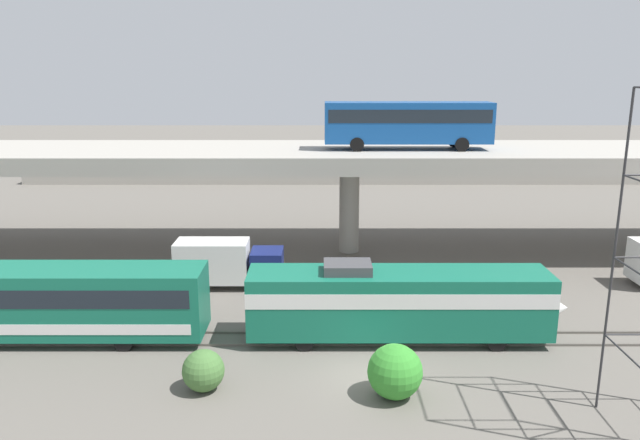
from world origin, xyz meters
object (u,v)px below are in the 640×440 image
object	(u,v)px
service_truck_east	(229,262)
parked_car_4	(319,156)
parked_car_1	(375,157)
parked_car_5	(337,159)
parked_car_0	(290,160)
parked_car_7	(466,158)
transit_bus_on_overpass	(410,121)
parked_car_2	(524,153)
parked_car_6	(485,154)
train_locomotive	(416,300)
parked_car_3	(129,154)

from	to	relation	value
service_truck_east	parked_car_4	distance (m)	44.05
service_truck_east	parked_car_1	distance (m)	44.39
parked_car_1	parked_car_5	size ratio (longest dim) A/B	0.96
parked_car_0	parked_car_7	distance (m)	22.76
transit_bus_on_overpass	service_truck_east	xyz separation A→B (m)	(-12.32, -7.29, -8.37)
parked_car_0	parked_car_1	size ratio (longest dim) A/B	0.91
service_truck_east	parked_car_0	world-z (taller)	parked_car_0
parked_car_0	parked_car_4	bearing A→B (deg)	45.95
parked_car_2	parked_car_4	world-z (taller)	same
parked_car_0	service_truck_east	bearing A→B (deg)	-92.61
parked_car_4	parked_car_5	size ratio (longest dim) A/B	1.00
transit_bus_on_overpass	parked_car_2	size ratio (longest dim) A/B	2.75
parked_car_4	parked_car_6	xyz separation A→B (m)	(22.45, 1.38, -0.00)
parked_car_7	transit_bus_on_overpass	bearing A→B (deg)	70.50
parked_car_7	parked_car_2	bearing A→B (deg)	-152.45
parked_car_2	parked_car_5	world-z (taller)	same
transit_bus_on_overpass	parked_car_4	bearing A→B (deg)	-79.35
service_truck_east	parked_car_6	size ratio (longest dim) A/B	1.54
train_locomotive	parked_car_7	world-z (taller)	train_locomotive
parked_car_0	parked_car_2	size ratio (longest dim) A/B	0.92
transit_bus_on_overpass	parked_car_2	distance (m)	45.17
parked_car_2	parked_car_4	distance (m)	28.23
service_truck_east	parked_car_6	xyz separation A→B (m)	(27.93, 45.08, 0.85)
parked_car_0	parked_car_3	distance (m)	22.47
parked_car_3	parked_car_1	bearing A→B (deg)	175.75
parked_car_2	parked_car_6	xyz separation A→B (m)	(-5.64, -1.36, -0.00)
train_locomotive	parked_car_4	xyz separation A→B (m)	(-5.29, 51.70, 0.30)
service_truck_east	parked_car_1	size ratio (longest dim) A/B	1.54
parked_car_0	parked_car_7	size ratio (longest dim) A/B	0.90
transit_bus_on_overpass	parked_car_4	size ratio (longest dim) A/B	2.60
parked_car_1	parked_car_2	world-z (taller)	same
train_locomotive	parked_car_1	bearing A→B (deg)	87.70
parked_car_1	parked_car_5	xyz separation A→B (m)	(-4.91, -2.02, 0.00)
parked_car_0	parked_car_4	xyz separation A→B (m)	(3.65, 3.77, 0.00)
parked_car_6	parked_car_0	bearing A→B (deg)	11.17
train_locomotive	parked_car_0	world-z (taller)	train_locomotive
service_truck_east	parked_car_3	distance (m)	49.23
parked_car_1	parked_car_2	distance (m)	21.15
transit_bus_on_overpass	parked_car_4	xyz separation A→B (m)	(-6.85, 36.41, -7.52)
train_locomotive	parked_car_1	world-z (taller)	train_locomotive
parked_car_5	parked_car_4	bearing A→B (deg)	-53.26
service_truck_east	parked_car_4	bearing A→B (deg)	82.86
train_locomotive	parked_car_5	world-z (taller)	train_locomotive
parked_car_2	parked_car_4	xyz separation A→B (m)	(-28.09, -2.74, -0.00)
parked_car_3	parked_car_5	world-z (taller)	same
parked_car_0	parked_car_7	world-z (taller)	same
train_locomotive	transit_bus_on_overpass	distance (m)	17.24
parked_car_2	parked_car_7	xyz separation A→B (m)	(-9.06, -4.73, 0.00)
parked_car_1	parked_car_4	xyz separation A→B (m)	(-7.31, 1.20, 0.00)
parked_car_6	service_truck_east	bearing A→B (deg)	58.22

